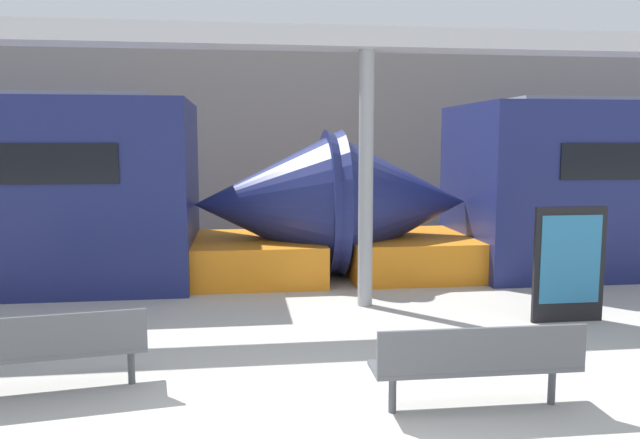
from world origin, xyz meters
name	(u,v)px	position (x,y,z in m)	size (l,w,h in m)	color
station_wall	(263,139)	(0.00, 12.21, 2.50)	(56.00, 0.20, 5.00)	gray
bench_near	(478,360)	(1.46, 0.76, 0.48)	(1.88, 0.45, 0.82)	#4C4F54
bench_far	(58,346)	(-2.38, 1.66, 0.48)	(1.71, 0.68, 0.82)	#4C4F54
poster_board	(569,264)	(3.73, 3.33, 0.79)	(0.99, 0.07, 1.56)	black
support_column_near	(366,181)	(1.19, 4.51, 1.86)	(0.21, 0.21, 3.71)	gray
canopy_beam	(367,39)	(1.19, 4.51, 3.85)	(28.00, 0.60, 0.28)	#B7B7BC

